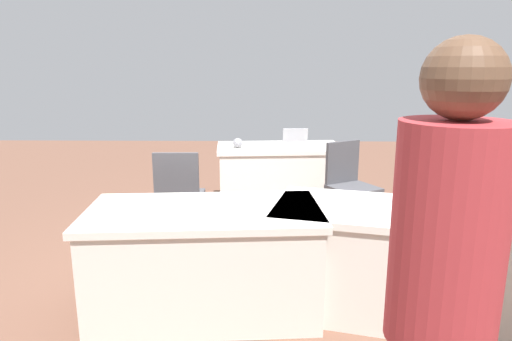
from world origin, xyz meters
TOP-DOWN VIEW (x-y plane):
  - ground_plane at (0.00, 0.00)m, footprint 14.40×14.40m
  - table_foreground at (-0.43, -2.18)m, footprint 1.60×0.91m
  - table_mid_left at (-1.27, 0.36)m, footprint 2.03×1.24m
  - table_back_left at (0.18, 0.36)m, footprint 1.69×0.97m
  - chair_near_front at (0.58, -0.79)m, footprint 0.45×0.45m
  - chair_tucked_left at (-1.14, -1.27)m, footprint 0.60×0.60m
  - person_attendee_standing at (-0.80, 2.02)m, footprint 0.40×0.40m
  - laptop_silver at (-0.63, -2.21)m, footprint 0.33×0.30m
  - yarn_ball at (0.09, -2.05)m, footprint 0.12×0.12m
  - scissors_red at (-0.74, -2.15)m, footprint 0.07×0.18m

SIDE VIEW (x-z plane):
  - ground_plane at x=0.00m, z-range 0.00..0.00m
  - table_mid_left at x=-1.27m, z-range 0.00..0.77m
  - table_back_left at x=0.18m, z-range 0.00..0.77m
  - table_foreground at x=-0.43m, z-range 0.00..0.77m
  - chair_tucked_left at x=-1.14m, z-range 0.07..1.04m
  - chair_near_front at x=0.58m, z-range 0.08..1.05m
  - scissors_red at x=-0.74m, z-range 0.77..0.78m
  - laptop_silver at x=-0.63m, z-range 0.71..0.91m
  - yarn_ball at x=0.09m, z-range 0.77..0.89m
  - person_attendee_standing at x=-0.80m, z-range 0.12..1.94m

